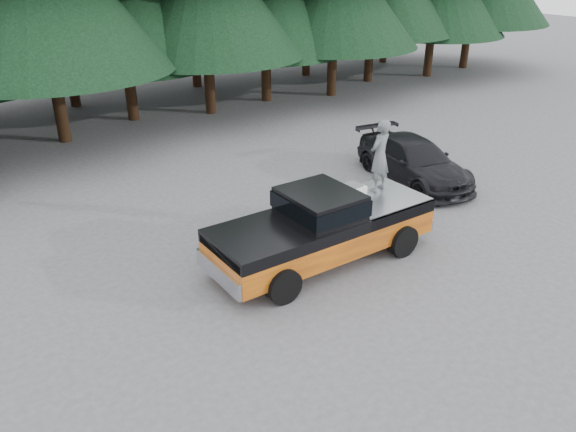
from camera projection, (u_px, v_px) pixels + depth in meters
ground at (285, 294)px, 12.88m from camera, size 120.00×120.00×0.00m
pickup_truck at (322, 237)px, 14.02m from camera, size 6.00×2.04×1.33m
truck_cab at (320, 203)px, 13.55m from camera, size 1.66×1.90×0.59m
air_compressor at (351, 195)px, 14.18m from camera, size 0.68×0.58×0.43m
man_on_bed at (380, 156)px, 14.62m from camera, size 0.80×0.64×1.93m
parked_car at (414, 161)px, 18.89m from camera, size 2.75×5.15×1.42m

